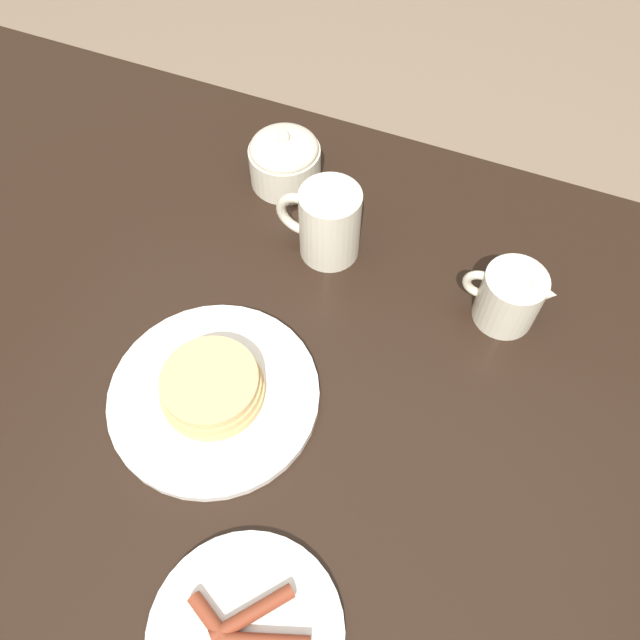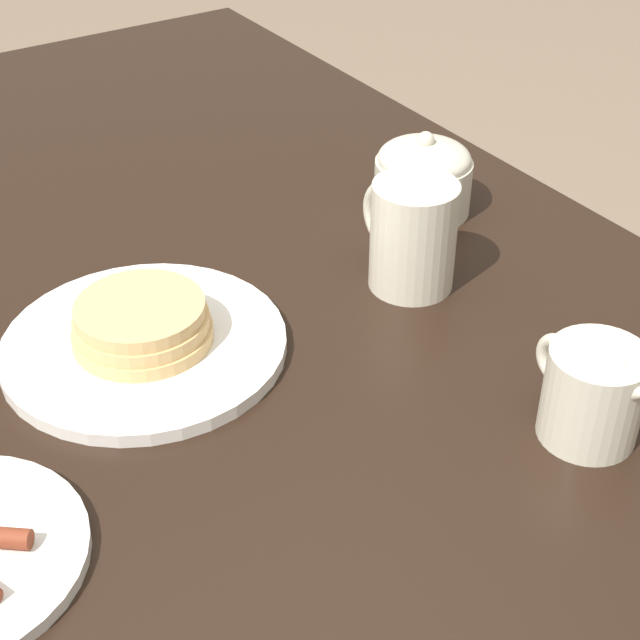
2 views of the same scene
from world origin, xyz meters
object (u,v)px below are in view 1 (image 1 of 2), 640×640
object	(u,v)px
side_plate_bacon	(246,633)
coffee_mug	(327,222)
creamer_pitcher	(510,297)
pancake_plate	(213,392)
sugar_bowl	(285,159)

from	to	relation	value
side_plate_bacon	coffee_mug	distance (m)	0.47
coffee_mug	creamer_pitcher	world-z (taller)	coffee_mug
pancake_plate	side_plate_bacon	distance (m)	0.25
coffee_mug	pancake_plate	bearing A→B (deg)	81.74
coffee_mug	sugar_bowl	distance (m)	0.14
creamer_pitcher	coffee_mug	bearing A→B (deg)	-3.44
sugar_bowl	pancake_plate	bearing A→B (deg)	100.79
pancake_plate	sugar_bowl	size ratio (longest dim) A/B	2.40
coffee_mug	creamer_pitcher	xyz separation A→B (m)	(-0.24, 0.01, -0.01)
coffee_mug	sugar_bowl	xyz separation A→B (m)	(0.10, -0.09, -0.01)
pancake_plate	creamer_pitcher	world-z (taller)	creamer_pitcher
side_plate_bacon	creamer_pitcher	world-z (taller)	creamer_pitcher
coffee_mug	creamer_pitcher	distance (m)	0.24
side_plate_bacon	sugar_bowl	xyz separation A→B (m)	(0.21, -0.55, 0.03)
pancake_plate	side_plate_bacon	xyz separation A→B (m)	(-0.14, 0.20, -0.01)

